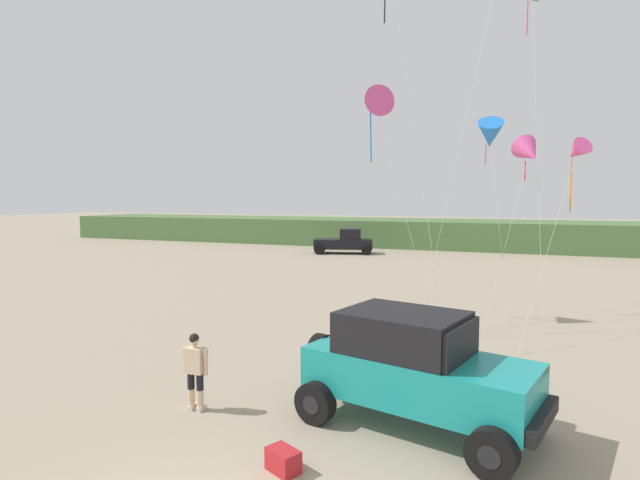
# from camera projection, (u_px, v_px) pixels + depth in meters

# --- Properties ---
(dune_ridge) EXTENTS (90.00, 8.21, 2.38)m
(dune_ridge) POSITION_uv_depth(u_px,v_px,m) (516.00, 235.00, 44.20)
(dune_ridge) COLOR #4C703D
(dune_ridge) RESTS_ON ground_plane
(jeep) EXTENTS (5.02, 3.37, 2.26)m
(jeep) POSITION_uv_depth(u_px,v_px,m) (415.00, 367.00, 10.00)
(jeep) COLOR teal
(jeep) RESTS_ON ground_plane
(person_watching) EXTENTS (0.62, 0.31, 1.67)m
(person_watching) POSITION_uv_depth(u_px,v_px,m) (195.00, 367.00, 10.77)
(person_watching) COLOR #DBB28E
(person_watching) RESTS_ON ground_plane
(cooler_box) EXTENTS (0.66, 0.57, 0.38)m
(cooler_box) POSITION_uv_depth(u_px,v_px,m) (283.00, 460.00, 8.42)
(cooler_box) COLOR #B21E23
(cooler_box) RESTS_ON ground_plane
(distant_pickup) EXTENTS (4.93, 3.42, 1.98)m
(distant_pickup) POSITION_uv_depth(u_px,v_px,m) (345.00, 242.00, 40.66)
(distant_pickup) COLOR black
(distant_pickup) RESTS_ON ground_plane
(kite_red_delta) EXTENTS (1.47, 2.22, 7.59)m
(kite_red_delta) POSITION_uv_depth(u_px,v_px,m) (490.00, 135.00, 19.35)
(kite_red_delta) COLOR blue
(kite_red_delta) RESTS_ON ground_plane
(kite_black_sled) EXTENTS (2.50, 6.34, 6.76)m
(kite_black_sled) POSITION_uv_depth(u_px,v_px,m) (577.00, 152.00, 18.73)
(kite_black_sled) COLOR #E04C93
(kite_black_sled) RESTS_ON ground_plane
(kite_blue_swept) EXTENTS (3.47, 2.50, 8.64)m
(kite_blue_swept) POSITION_uv_depth(u_px,v_px,m) (375.00, 104.00, 18.67)
(kite_blue_swept) COLOR #E04C93
(kite_blue_swept) RESTS_ON ground_plane
(kite_yellow_diamond) EXTENTS (2.31, 6.89, 7.24)m
(kite_yellow_diamond) POSITION_uv_depth(u_px,v_px,m) (529.00, 152.00, 21.64)
(kite_yellow_diamond) COLOR #E04C93
(kite_yellow_diamond) RESTS_ON ground_plane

